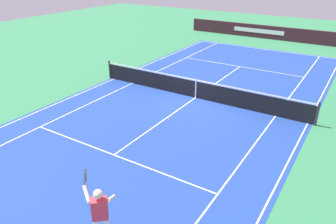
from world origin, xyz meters
The scene contains 7 objects.
ground_plane centered at (0.00, 0.00, 0.00)m, with size 60.00×60.00×0.00m, color #2D7247.
court_slab centered at (0.00, 0.00, 0.00)m, with size 24.20×11.40×0.00m, color navy.
court_line_markings centered at (0.00, 0.00, 0.00)m, with size 23.85×11.05×0.01m.
tennis_net centered at (0.00, 0.00, 0.49)m, with size 0.10×11.70×1.08m.
stadium_barrier centered at (-15.90, -0.01, 0.58)m, with size 0.26×17.00×1.16m.
tennis_player_near centered at (9.61, 2.41, 0.93)m, with size 0.74×1.10×1.70m.
tennis_ball centered at (2.90, 0.19, 0.03)m, with size 0.07×0.07×0.07m, color #CCE01E.
Camera 1 is at (13.75, 6.94, 6.40)m, focal length 34.32 mm.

